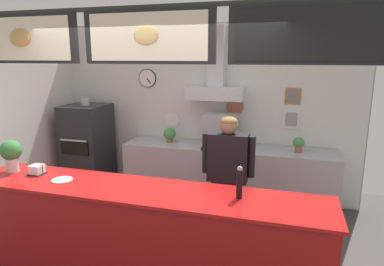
{
  "coord_description": "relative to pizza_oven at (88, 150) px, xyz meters",
  "views": [
    {
      "loc": [
        1.32,
        -2.97,
        2.22
      ],
      "look_at": [
        0.24,
        0.69,
        1.36
      ],
      "focal_mm": 31.65,
      "sensor_mm": 36.0,
      "label": 1
    }
  ],
  "objects": [
    {
      "name": "back_wall_assembly",
      "position": [
        1.82,
        0.4,
        0.72
      ],
      "size": [
        4.78,
        2.28,
        2.72
      ],
      "color": "#9E9E99",
      "rests_on": "ground_plane"
    },
    {
      "name": "service_counter",
      "position": [
        1.81,
        -1.91,
        -0.24
      ],
      "size": [
        3.54,
        0.66,
        1.01
      ],
      "color": "maroon",
      "rests_on": "ground_plane"
    },
    {
      "name": "back_prep_counter",
      "position": [
        2.27,
        0.15,
        -0.29
      ],
      "size": [
        3.12,
        0.64,
        0.92
      ],
      "color": "#A3A5AD",
      "rests_on": "ground_plane"
    },
    {
      "name": "pizza_oven",
      "position": [
        0.0,
        0.0,
        0.0
      ],
      "size": [
        0.63,
        0.73,
        1.57
      ],
      "color": "#232326",
      "rests_on": "ground_plane"
    },
    {
      "name": "shop_worker",
      "position": [
        2.48,
        -0.94,
        0.1
      ],
      "size": [
        0.61,
        0.23,
        1.57
      ],
      "rotation": [
        0.0,
        0.0,
        3.13
      ],
      "color": "#232328",
      "rests_on": "ground_plane"
    },
    {
      "name": "espresso_machine",
      "position": [
        2.15,
        0.13,
        0.42
      ],
      "size": [
        0.47,
        0.5,
        0.49
      ],
      "color": "#A3A5AD",
      "rests_on": "back_prep_counter"
    },
    {
      "name": "potted_sage",
      "position": [
        1.35,
        0.18,
        0.31
      ],
      "size": [
        0.2,
        0.2,
        0.22
      ],
      "color": "#9E563D",
      "rests_on": "back_prep_counter"
    },
    {
      "name": "potted_basil",
      "position": [
        3.27,
        0.16,
        0.3
      ],
      "size": [
        0.16,
        0.16,
        0.21
      ],
      "color": "#9E563D",
      "rests_on": "back_prep_counter"
    },
    {
      "name": "condiment_plate",
      "position": [
        0.98,
        -1.93,
        0.28
      ],
      "size": [
        0.2,
        0.2,
        0.01
      ],
      "color": "white",
      "rests_on": "service_counter"
    },
    {
      "name": "basil_vase",
      "position": [
        0.29,
        -1.84,
        0.47
      ],
      "size": [
        0.22,
        0.22,
        0.35
      ],
      "color": "silver",
      "rests_on": "service_counter"
    },
    {
      "name": "napkin_holder",
      "position": [
        0.6,
        -1.84,
        0.32
      ],
      "size": [
        0.15,
        0.14,
        0.11
      ],
      "color": "#262628",
      "rests_on": "service_counter"
    },
    {
      "name": "pepper_grinder",
      "position": [
        2.74,
        -1.86,
        0.41
      ],
      "size": [
        0.05,
        0.05,
        0.29
      ],
      "color": "black",
      "rests_on": "service_counter"
    }
  ]
}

